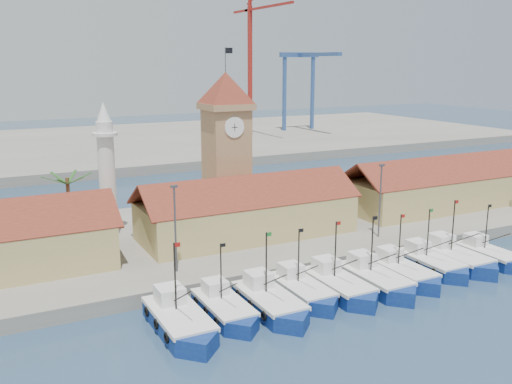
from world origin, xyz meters
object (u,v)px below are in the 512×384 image
boat_0 (180,323)px  boat_5 (376,281)px  clock_tower (226,145)px  minaret (107,169)px

boat_0 → boat_5: bearing=-0.0°
clock_tower → boat_0: bearing=-122.3°
boat_0 → boat_5: boat_0 is taller
boat_5 → clock_tower: bearing=103.1°
boat_5 → minaret: size_ratio=0.63×
boat_0 → clock_tower: 30.63m
clock_tower → minaret: (-15.00, 2.00, -2.23)m
boat_0 → minaret: bearing=89.4°
boat_5 → clock_tower: clock_tower is taller
boat_0 → minaret: minaret is taller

